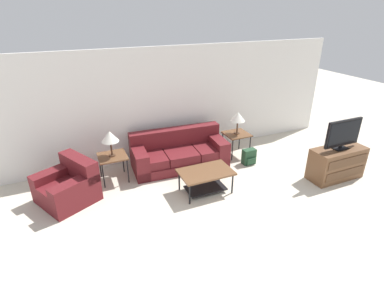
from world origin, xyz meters
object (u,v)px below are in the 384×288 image
at_px(side_table_right, 237,135).
at_px(table_lamp_left, 110,137).
at_px(side_table_left, 112,158).
at_px(armchair, 68,187).
at_px(tv_console, 337,163).
at_px(couch, 179,154).
at_px(table_lamp_right, 238,117).
at_px(television, 343,134).
at_px(backpack, 249,157).
at_px(coffee_table, 206,177).

relative_size(side_table_right, table_lamp_left, 1.06).
bearing_deg(side_table_left, armchair, -156.29).
height_order(armchair, side_table_right, armchair).
distance_m(armchair, tv_console, 5.45).
distance_m(couch, table_lamp_left, 1.65).
relative_size(side_table_left, table_lamp_right, 1.06).
bearing_deg(television, armchair, 165.01).
bearing_deg(table_lamp_left, backpack, -10.21).
xyz_separation_m(couch, tv_console, (2.86, -1.86, 0.05)).
bearing_deg(side_table_left, side_table_right, 0.00).
bearing_deg(couch, armchair, -169.50).
bearing_deg(armchair, television, -14.99).
bearing_deg(television, backpack, 136.52).
bearing_deg(side_table_right, coffee_table, -139.99).
xyz_separation_m(armchair, side_table_left, (0.91, 0.40, 0.23)).
relative_size(coffee_table, tv_console, 0.87).
height_order(coffee_table, side_table_right, side_table_right).
distance_m(table_lamp_left, table_lamp_right, 2.99).
height_order(armchair, table_lamp_left, table_lamp_left).
height_order(television, backpack, television).
xyz_separation_m(side_table_left, backpack, (3.02, -0.54, -0.34)).
xyz_separation_m(table_lamp_left, table_lamp_right, (2.99, 0.00, 0.00)).
bearing_deg(couch, side_table_right, -1.75).
distance_m(couch, backpack, 1.63).
xyz_separation_m(couch, table_lamp_left, (-1.50, -0.05, 0.70)).
distance_m(tv_console, backpack, 1.85).
xyz_separation_m(table_lamp_right, television, (1.37, -1.81, 0.03)).
relative_size(couch, coffee_table, 2.12).
bearing_deg(side_table_left, table_lamp_left, -63.43).
bearing_deg(tv_console, coffee_table, 167.29).
bearing_deg(side_table_right, backpack, -86.84).
xyz_separation_m(armchair, television, (5.27, -1.41, 0.74)).
height_order(table_lamp_left, tv_console, table_lamp_left).
bearing_deg(couch, coffee_table, -86.42).
height_order(coffee_table, side_table_left, side_table_left).
bearing_deg(armchair, tv_console, -15.00).
bearing_deg(coffee_table, table_lamp_right, 40.01).
bearing_deg(table_lamp_left, couch, 1.74).
bearing_deg(table_lamp_right, coffee_table, -139.99).
height_order(table_lamp_left, table_lamp_right, same).
bearing_deg(side_table_right, couch, 178.25).
xyz_separation_m(armchair, tv_console, (5.27, -1.41, 0.06)).
height_order(table_lamp_left, backpack, table_lamp_left).
distance_m(table_lamp_left, tv_console, 4.76).
bearing_deg(television, side_table_left, 157.40).
height_order(coffee_table, television, television).
bearing_deg(coffee_table, table_lamp_left, 142.98).
relative_size(side_table_left, side_table_right, 1.00).
bearing_deg(table_lamp_right, couch, 178.25).
height_order(couch, side_table_right, couch).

